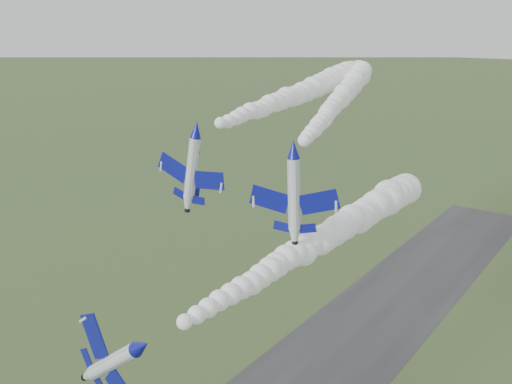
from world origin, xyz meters
TOP-DOWN VIEW (x-y plane):
  - jet_lead at (5.54, -2.92)m, footprint 7.40×14.38m
  - smoke_trail_jet_lead at (7.20, 30.36)m, footprint 6.45×59.41m
  - jet_pair_left at (-9.43, 22.73)m, footprint 11.66×14.06m
  - smoke_trail_jet_pair_left at (-14.39, 60.33)m, footprint 12.87×69.27m
  - jet_pair_right at (6.66, 23.21)m, footprint 11.99×13.86m
  - smoke_trail_jet_pair_right at (-4.55, 56.94)m, footprint 24.38×61.13m

SIDE VIEW (x-z plane):
  - jet_lead at x=5.54m, z-range 26.71..36.24m
  - smoke_trail_jet_lead at x=7.20m, z-range 30.14..35.66m
  - jet_pair_right at x=6.66m, z-range 45.48..49.01m
  - jet_pair_left at x=-9.43m, z-range 46.16..49.95m
  - smoke_trail_jet_pair_right at x=-4.55m, z-range 47.07..51.61m
  - smoke_trail_jet_pair_left at x=-14.39m, z-range 46.70..52.40m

